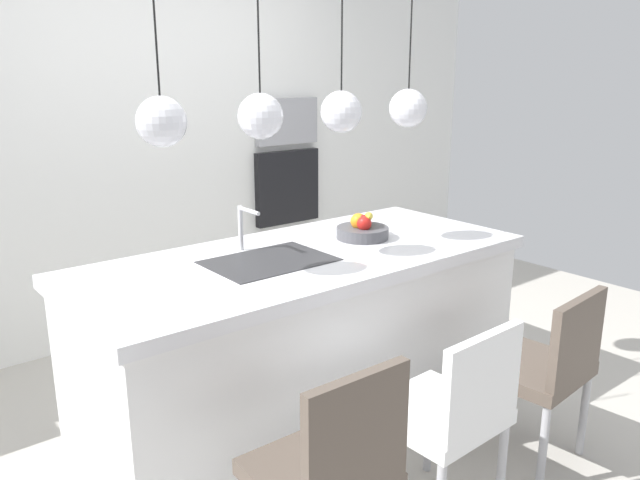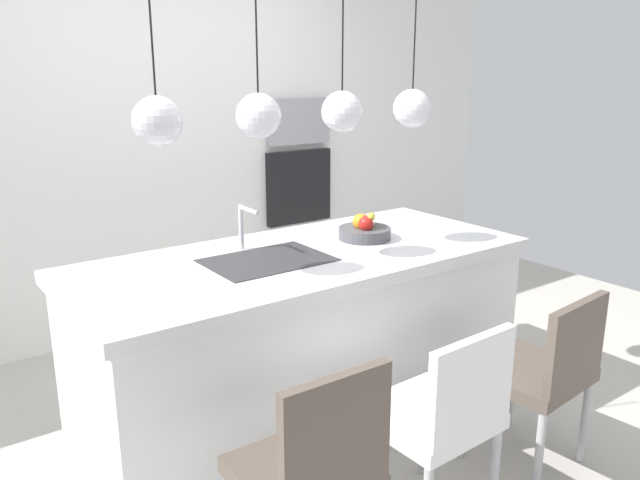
{
  "view_description": "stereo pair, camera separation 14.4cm",
  "coord_description": "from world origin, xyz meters",
  "px_view_note": "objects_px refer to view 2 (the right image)",
  "views": [
    {
      "loc": [
        -1.76,
        -2.3,
        1.75
      ],
      "look_at": [
        0.1,
        0.0,
        0.94
      ],
      "focal_mm": 35.33,
      "sensor_mm": 36.0,
      "label": 1
    },
    {
      "loc": [
        -1.64,
        -2.39,
        1.75
      ],
      "look_at": [
        0.1,
        0.0,
        0.94
      ],
      "focal_mm": 35.33,
      "sensor_mm": 36.0,
      "label": 2
    }
  ],
  "objects_px": {
    "microwave": "(298,121)",
    "chair_middle": "(441,413)",
    "fruit_bowl": "(365,230)",
    "chair_far": "(541,369)",
    "oven": "(298,187)",
    "chair_near": "(313,469)"
  },
  "relations": [
    {
      "from": "oven",
      "to": "chair_near",
      "type": "height_order",
      "value": "oven"
    },
    {
      "from": "oven",
      "to": "chair_far",
      "type": "relative_size",
      "value": 0.67
    },
    {
      "from": "fruit_bowl",
      "to": "chair_near",
      "type": "bearing_deg",
      "value": -136.54
    },
    {
      "from": "fruit_bowl",
      "to": "chair_far",
      "type": "bearing_deg",
      "value": -77.87
    },
    {
      "from": "microwave",
      "to": "chair_far",
      "type": "relative_size",
      "value": 0.65
    },
    {
      "from": "chair_middle",
      "to": "oven",
      "type": "bearing_deg",
      "value": 67.13
    },
    {
      "from": "oven",
      "to": "chair_middle",
      "type": "height_order",
      "value": "oven"
    },
    {
      "from": "chair_near",
      "to": "chair_far",
      "type": "bearing_deg",
      "value": 0.18
    },
    {
      "from": "microwave",
      "to": "chair_far",
      "type": "distance_m",
      "value": 2.7
    },
    {
      "from": "fruit_bowl",
      "to": "chair_far",
      "type": "xyz_separation_m",
      "value": [
        0.21,
        -0.97,
        -0.46
      ]
    },
    {
      "from": "chair_middle",
      "to": "chair_near",
      "type": "bearing_deg",
      "value": -179.65
    },
    {
      "from": "fruit_bowl",
      "to": "oven",
      "type": "xyz_separation_m",
      "value": [
        0.64,
        1.55,
        -0.07
      ]
    },
    {
      "from": "fruit_bowl",
      "to": "microwave",
      "type": "distance_m",
      "value": 1.73
    },
    {
      "from": "microwave",
      "to": "chair_middle",
      "type": "xyz_separation_m",
      "value": [
        -1.06,
        -2.52,
        -0.89
      ]
    },
    {
      "from": "microwave",
      "to": "chair_middle",
      "type": "height_order",
      "value": "microwave"
    },
    {
      "from": "chair_middle",
      "to": "chair_far",
      "type": "height_order",
      "value": "chair_middle"
    },
    {
      "from": "fruit_bowl",
      "to": "microwave",
      "type": "xyz_separation_m",
      "value": [
        0.64,
        1.55,
        0.43
      ]
    },
    {
      "from": "chair_middle",
      "to": "chair_far",
      "type": "xyz_separation_m",
      "value": [
        0.63,
        0.0,
        -0.0
      ]
    },
    {
      "from": "microwave",
      "to": "oven",
      "type": "xyz_separation_m",
      "value": [
        0.0,
        0.0,
        -0.5
      ]
    },
    {
      "from": "chair_near",
      "to": "chair_far",
      "type": "relative_size",
      "value": 1.06
    },
    {
      "from": "fruit_bowl",
      "to": "chair_near",
      "type": "xyz_separation_m",
      "value": [
        -1.02,
        -0.97,
        -0.45
      ]
    },
    {
      "from": "oven",
      "to": "chair_far",
      "type": "height_order",
      "value": "oven"
    }
  ]
}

